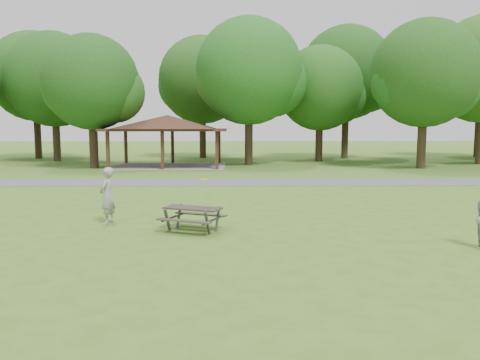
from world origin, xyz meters
name	(u,v)px	position (x,y,z in m)	size (l,w,h in m)	color
ground	(200,256)	(0.00, 0.00, 0.00)	(160.00, 160.00, 0.00)	#3E671D
asphalt_path	(218,182)	(0.00, 14.00, 0.01)	(120.00, 3.20, 0.02)	#4F4F52
pavilion	(168,125)	(-4.00, 24.00, 3.06)	(8.60, 7.01, 3.76)	#352113
tree_row_c	(55,82)	(-13.90, 29.03, 6.54)	(8.19, 7.80, 10.67)	black
tree_row_d	(93,85)	(-8.92, 22.53, 5.77)	(6.93, 6.60, 9.27)	black
tree_row_e	(250,75)	(2.10, 25.03, 6.78)	(8.40, 8.00, 11.02)	black
tree_row_f	(321,91)	(8.09, 28.53, 5.84)	(7.35, 7.00, 9.55)	black
tree_row_g	(426,77)	(14.09, 22.03, 6.33)	(7.77, 7.40, 10.25)	black
tree_deep_a	(36,79)	(-16.90, 32.53, 7.13)	(8.40, 8.00, 11.38)	black
tree_deep_b	(203,83)	(-1.90, 33.03, 6.89)	(8.40, 8.00, 11.13)	black
tree_deep_c	(348,76)	(11.10, 32.03, 7.44)	(8.82, 8.40, 11.90)	#322416
picnic_table_middle	(193,213)	(-0.38, 2.59, 0.52)	(2.00, 1.82, 0.71)	#2E2621
frisbee_in_flight	(205,179)	(-0.03, 2.72, 1.47)	(0.27, 0.27, 0.02)	yellow
frisbee_thrower	(107,196)	(-3.06, 3.63, 0.87)	(0.63, 0.42, 1.74)	gray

